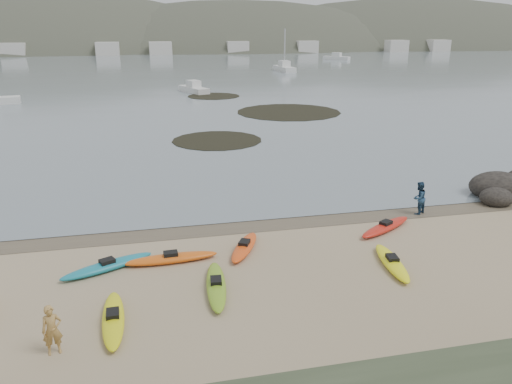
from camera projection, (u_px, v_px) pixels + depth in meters
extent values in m
plane|color=tan|center=(256.00, 221.00, 24.38)|extent=(600.00, 600.00, 0.00)
plane|color=brown|center=(257.00, 223.00, 24.10)|extent=(60.00, 60.00, 0.00)
plane|color=slate|center=(149.00, 41.00, 301.96)|extent=(1200.00, 1200.00, 0.00)
ellipsoid|color=yellow|center=(113.00, 319.00, 15.95)|extent=(0.83, 3.51, 0.34)
ellipsoid|color=#E74A14|center=(244.00, 247.00, 21.13)|extent=(2.01, 3.08, 0.34)
ellipsoid|color=#DD5B13|center=(171.00, 258.00, 20.10)|extent=(3.82, 0.88, 0.34)
ellipsoid|color=teal|center=(108.00, 266.00, 19.47)|extent=(3.68, 2.24, 0.34)
ellipsoid|color=#F9F714|center=(392.00, 263.00, 19.75)|extent=(1.13, 3.46, 0.34)
ellipsoid|color=red|center=(386.00, 227.00, 23.24)|extent=(3.48, 2.46, 0.34)
ellipsoid|color=#79A921|center=(216.00, 286.00, 18.00)|extent=(1.06, 3.74, 0.34)
imported|color=#B38947|center=(52.00, 330.00, 14.35)|extent=(0.63, 0.49, 1.55)
imported|color=navy|center=(419.00, 198.00, 25.06)|extent=(1.03, 0.96, 1.69)
ellipsoid|color=black|center=(496.00, 191.00, 28.07)|extent=(3.20, 2.49, 1.60)
ellipsoid|color=black|center=(496.00, 201.00, 26.69)|extent=(1.78, 1.60, 1.07)
cylinder|color=black|center=(217.00, 141.00, 41.21)|extent=(7.42, 7.42, 0.04)
cylinder|color=black|center=(289.00, 112.00, 54.62)|extent=(11.36, 11.36, 0.04)
cylinder|color=black|center=(214.00, 96.00, 66.65)|extent=(6.95, 6.95, 0.04)
cube|color=silver|center=(194.00, 89.00, 70.27)|extent=(3.93, 6.67, 0.90)
cube|color=silver|center=(284.00, 69.00, 102.22)|extent=(2.84, 8.32, 1.15)
cube|color=silver|center=(337.00, 58.00, 136.36)|extent=(6.61, 6.57, 1.02)
ellipsoid|color=#384235|center=(43.00, 95.00, 201.29)|extent=(220.00, 120.00, 80.00)
ellipsoid|color=#384235|center=(239.00, 85.00, 212.26)|extent=(200.00, 110.00, 68.00)
ellipsoid|color=#384235|center=(409.00, 82.00, 239.58)|extent=(230.00, 130.00, 76.00)
cube|color=beige|center=(14.00, 50.00, 149.27)|extent=(7.00, 5.00, 4.00)
cube|color=beige|center=(98.00, 49.00, 154.21)|extent=(7.00, 5.00, 4.00)
cube|color=beige|center=(176.00, 48.00, 159.15)|extent=(7.00, 5.00, 4.00)
cube|color=beige|center=(249.00, 47.00, 164.08)|extent=(7.00, 5.00, 4.00)
cube|color=beige|center=(319.00, 47.00, 169.02)|extent=(7.00, 5.00, 4.00)
cube|color=beige|center=(384.00, 46.00, 173.96)|extent=(7.00, 5.00, 4.00)
cube|color=beige|center=(445.00, 46.00, 178.90)|extent=(7.00, 5.00, 4.00)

